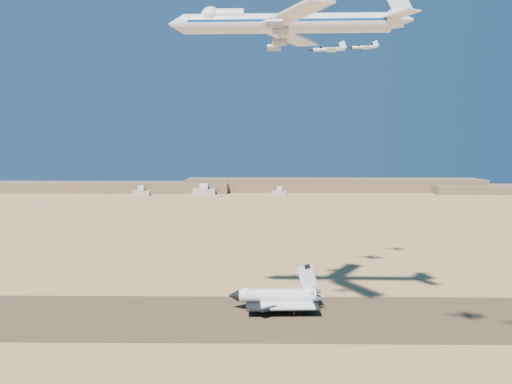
{
  "coord_description": "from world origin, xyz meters",
  "views": [
    {
      "loc": [
        18.6,
        -176.93,
        61.24
      ],
      "look_at": [
        16.02,
        8.0,
        45.09
      ],
      "focal_mm": 35.0,
      "sensor_mm": 36.0,
      "label": 1
    }
  ],
  "objects_px": {
    "crew_b": "(294,313)",
    "crew_c": "(301,312)",
    "crew_a": "(302,311)",
    "chase_jet_e": "(328,49)",
    "carrier_747": "(279,23)",
    "shuttle": "(276,297)",
    "chase_jet_f": "(364,47)"
  },
  "relations": [
    {
      "from": "shuttle",
      "to": "crew_a",
      "type": "height_order",
      "value": "shuttle"
    },
    {
      "from": "shuttle",
      "to": "chase_jet_e",
      "type": "distance_m",
      "value": 104.81
    },
    {
      "from": "carrier_747",
      "to": "crew_a",
      "type": "relative_size",
      "value": 43.4
    },
    {
      "from": "shuttle",
      "to": "chase_jet_f",
      "type": "height_order",
      "value": "chase_jet_f"
    },
    {
      "from": "carrier_747",
      "to": "crew_c",
      "type": "xyz_separation_m",
      "value": [
        9.06,
        11.08,
        -101.73
      ]
    },
    {
      "from": "shuttle",
      "to": "crew_c",
      "type": "relative_size",
      "value": 22.92
    },
    {
      "from": "crew_b",
      "to": "chase_jet_f",
      "type": "relative_size",
      "value": 0.13
    },
    {
      "from": "crew_b",
      "to": "shuttle",
      "type": "bearing_deg",
      "value": 30.0
    },
    {
      "from": "shuttle",
      "to": "crew_b",
      "type": "xyz_separation_m",
      "value": [
        6.4,
        -7.93,
        -3.71
      ]
    },
    {
      "from": "shuttle",
      "to": "chase_jet_e",
      "type": "bearing_deg",
      "value": 50.05
    },
    {
      "from": "crew_a",
      "to": "chase_jet_e",
      "type": "xyz_separation_m",
      "value": [
        12.88,
        33.78,
        102.02
      ]
    },
    {
      "from": "carrier_747",
      "to": "crew_b",
      "type": "xyz_separation_m",
      "value": [
        6.37,
        9.12,
        -101.56
      ]
    },
    {
      "from": "crew_c",
      "to": "chase_jet_f",
      "type": "bearing_deg",
      "value": -99.81
    },
    {
      "from": "carrier_747",
      "to": "chase_jet_f",
      "type": "xyz_separation_m",
      "value": [
        41.45,
        66.59,
        5.43
      ]
    },
    {
      "from": "crew_b",
      "to": "chase_jet_f",
      "type": "bearing_deg",
      "value": -40.31
    },
    {
      "from": "chase_jet_e",
      "to": "crew_a",
      "type": "bearing_deg",
      "value": -101.9
    },
    {
      "from": "crew_a",
      "to": "chase_jet_e",
      "type": "distance_m",
      "value": 108.24
    },
    {
      "from": "crew_b",
      "to": "crew_c",
      "type": "height_order",
      "value": "crew_b"
    },
    {
      "from": "shuttle",
      "to": "crew_c",
      "type": "height_order",
      "value": "shuttle"
    },
    {
      "from": "chase_jet_f",
      "to": "carrier_747",
      "type": "bearing_deg",
      "value": -111.55
    },
    {
      "from": "crew_c",
      "to": "chase_jet_e",
      "type": "xyz_separation_m",
      "value": [
        13.11,
        34.77,
        102.18
      ]
    },
    {
      "from": "crew_b",
      "to": "crew_c",
      "type": "bearing_deg",
      "value": -62.72
    },
    {
      "from": "carrier_747",
      "to": "chase_jet_e",
      "type": "bearing_deg",
      "value": 65.52
    },
    {
      "from": "crew_a",
      "to": "chase_jet_e",
      "type": "bearing_deg",
      "value": -16.83
    },
    {
      "from": "crew_a",
      "to": "crew_b",
      "type": "bearing_deg",
      "value": 139.49
    },
    {
      "from": "chase_jet_f",
      "to": "shuttle",
      "type": "bearing_deg",
      "value": -119.59
    },
    {
      "from": "chase_jet_f",
      "to": "chase_jet_e",
      "type": "bearing_deg",
      "value": -122.58
    },
    {
      "from": "carrier_747",
      "to": "chase_jet_e",
      "type": "xyz_separation_m",
      "value": [
        22.16,
        45.86,
        0.45
      ]
    },
    {
      "from": "shuttle",
      "to": "crew_b",
      "type": "relative_size",
      "value": 18.91
    },
    {
      "from": "shuttle",
      "to": "chase_jet_e",
      "type": "relative_size",
      "value": 2.15
    },
    {
      "from": "crew_a",
      "to": "shuttle",
      "type": "bearing_deg",
      "value": 65.93
    },
    {
      "from": "carrier_747",
      "to": "crew_c",
      "type": "distance_m",
      "value": 102.73
    }
  ]
}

